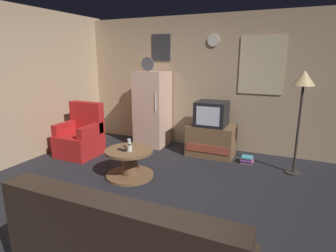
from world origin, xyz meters
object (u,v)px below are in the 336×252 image
crt_tv (212,114)px  wine_glass (129,144)px  mug_ceramic_white (130,148)px  standing_lamp (303,86)px  coffee_table (130,163)px  armchair (81,137)px  tv_stand (211,140)px  remote_control (122,150)px  mug_ceramic_tan (130,148)px  fridge (152,109)px  book_stack (247,160)px

crt_tv → wine_glass: crt_tv is taller
wine_glass → mug_ceramic_white: size_ratio=1.67×
standing_lamp → coffee_table: standing_lamp is taller
standing_lamp → armchair: bearing=-169.3°
tv_stand → standing_lamp: standing_lamp is taller
remote_control → coffee_table: bearing=61.2°
standing_lamp → armchair: (-3.62, -0.69, -1.02)m
coffee_table → mug_ceramic_white: 0.27m
mug_ceramic_tan → armchair: armchair is taller
crt_tv → coffee_table: bearing=-120.7°
mug_ceramic_white → mug_ceramic_tan: bearing=121.5°
mug_ceramic_tan → remote_control: bearing=-155.3°
fridge → wine_glass: size_ratio=11.80×
fridge → tv_stand: (1.28, -0.14, -0.47)m
mug_ceramic_white → armchair: bearing=159.2°
remote_control → book_stack: (1.61, 1.37, -0.38)m
book_stack → armchair: bearing=-164.4°
wine_glass → mug_ceramic_tan: wine_glass is taller
crt_tv → standing_lamp: 1.56m
book_stack → mug_ceramic_tan: bearing=-138.9°
standing_lamp → coffee_table: (-2.27, -1.17, -1.14)m
tv_stand → crt_tv: bearing=-173.4°
book_stack → tv_stand: bearing=168.0°
fridge → wine_glass: bearing=-75.4°
crt_tv → mug_ceramic_tan: 1.71m
mug_ceramic_tan → book_stack: bearing=41.1°
coffee_table → fridge: bearing=104.9°
crt_tv → standing_lamp: standing_lamp is taller
standing_lamp → mug_ceramic_tan: size_ratio=17.67×
crt_tv → mug_ceramic_tan: size_ratio=6.00×
standing_lamp → mug_ceramic_tan: (-2.24, -1.20, -0.88)m
wine_glass → crt_tv: bearing=57.9°
mug_ceramic_white → book_stack: mug_ceramic_white is taller
tv_stand → mug_ceramic_white: 1.70m
fridge → armchair: 1.49m
armchair → fridge: bearing=49.6°
fridge → book_stack: fridge is taller
coffee_table → remote_control: bearing=-131.6°
crt_tv → book_stack: (0.69, -0.14, -0.72)m
armchair → book_stack: 3.01m
crt_tv → mug_ceramic_tan: crt_tv is taller
coffee_table → mug_ceramic_tan: (0.03, -0.03, 0.26)m
wine_glass → armchair: size_ratio=0.16×
tv_stand → crt_tv: crt_tv is taller
wine_glass → mug_ceramic_white: bearing=-56.3°
fridge → remote_control: bearing=-78.1°
mug_ceramic_white → armchair: 1.49m
coffee_table → tv_stand: bearing=59.1°
fridge → wine_glass: 1.60m
tv_stand → remote_control: 1.78m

